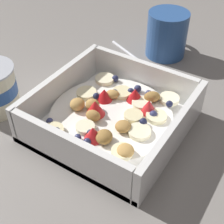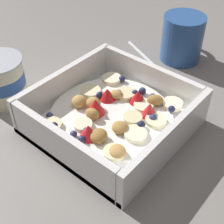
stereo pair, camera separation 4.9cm
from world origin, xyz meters
TOP-DOWN VIEW (x-y plane):
  - ground_plane at (0.00, 0.00)m, footprint 2.40×2.40m
  - fruit_bowl at (-0.02, -0.00)m, footprint 0.21×0.21m
  - spoon at (0.16, 0.03)m, footprint 0.09×0.17m
  - coffee_mug at (0.23, 0.02)m, footprint 0.10×0.08m

SIDE VIEW (x-z plane):
  - ground_plane at x=0.00m, z-range 0.00..0.00m
  - spoon at x=0.16m, z-range 0.00..0.01m
  - fruit_bowl at x=-0.02m, z-range -0.01..0.05m
  - coffee_mug at x=0.23m, z-range 0.00..0.09m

